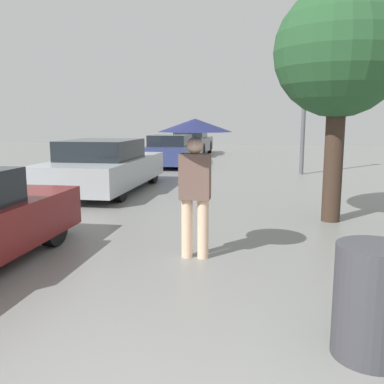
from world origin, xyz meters
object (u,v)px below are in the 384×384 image
object	(u,v)px
parked_car_farthest	(191,142)
pedestrian	(195,153)
trash_bin	(373,301)
parked_car_second	(105,167)
parked_car_third	(171,151)
tree	(339,54)
street_lamp	(305,80)

from	to	relation	value
parked_car_farthest	pedestrian	bearing A→B (deg)	-80.34
parked_car_farthest	trash_bin	world-z (taller)	parked_car_farthest
parked_car_second	parked_car_third	bearing A→B (deg)	86.51
parked_car_second	parked_car_farthest	world-z (taller)	parked_car_farthest
pedestrian	tree	size ratio (longest dim) A/B	0.45
pedestrian	street_lamp	bearing A→B (deg)	77.10
trash_bin	tree	bearing A→B (deg)	85.28
parked_car_second	street_lamp	size ratio (longest dim) A/B	0.91
street_lamp	parked_car_second	bearing A→B (deg)	-140.74
parked_car_second	parked_car_farthest	distance (m)	11.49
parked_car_second	street_lamp	bearing A→B (deg)	39.26
pedestrian	parked_car_second	bearing A→B (deg)	122.07
parked_car_third	street_lamp	bearing A→B (deg)	-21.93
parked_car_third	tree	distance (m)	10.01
parked_car_farthest	trash_bin	xyz separation A→B (m)	(4.43, -18.41, -0.21)
tree	trash_bin	bearing A→B (deg)	-94.72
parked_car_second	street_lamp	xyz separation A→B (m)	(5.11, 4.17, 2.39)
parked_car_second	parked_car_farthest	bearing A→B (deg)	88.71
parked_car_third	trash_bin	distance (m)	13.70
pedestrian	parked_car_second	world-z (taller)	pedestrian
pedestrian	parked_car_second	distance (m)	5.77
parked_car_third	parked_car_farthest	world-z (taller)	parked_car_farthest
tree	trash_bin	distance (m)	5.05
parked_car_third	parked_car_second	bearing A→B (deg)	-93.49
pedestrian	tree	distance (m)	3.44
pedestrian	street_lamp	xyz separation A→B (m)	(2.07, 9.03, 1.65)
parked_car_third	street_lamp	distance (m)	5.66
parked_car_second	pedestrian	bearing A→B (deg)	-57.93
parked_car_farthest	trash_bin	size ratio (longest dim) A/B	5.12
parked_car_third	parked_car_farthest	distance (m)	5.41
parked_car_third	street_lamp	xyz separation A→B (m)	(4.74, -1.91, 2.43)
pedestrian	parked_car_third	world-z (taller)	pedestrian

